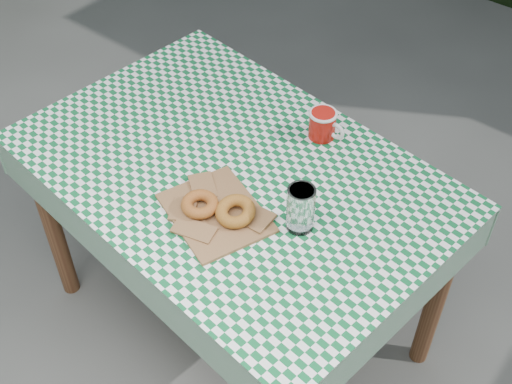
% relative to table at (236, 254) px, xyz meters
% --- Properties ---
extents(ground, '(60.00, 60.00, 0.00)m').
position_rel_table_xyz_m(ground, '(-0.09, -0.16, -0.38)').
color(ground, '#474843').
rests_on(ground, ground).
extents(table, '(1.31, 0.96, 0.75)m').
position_rel_table_xyz_m(table, '(0.00, 0.00, 0.00)').
color(table, brown).
rests_on(table, ground).
extents(tablecloth, '(1.33, 0.98, 0.01)m').
position_rel_table_xyz_m(tablecloth, '(0.00, -0.00, 0.38)').
color(tablecloth, '#0D582B').
rests_on(tablecloth, table).
extents(paper_bag, '(0.34, 0.31, 0.02)m').
position_rel_table_xyz_m(paper_bag, '(0.08, -0.16, 0.39)').
color(paper_bag, olive).
rests_on(paper_bag, tablecloth).
extents(bagel_front, '(0.11, 0.11, 0.03)m').
position_rel_table_xyz_m(bagel_front, '(0.04, -0.18, 0.41)').
color(bagel_front, '#A56122').
rests_on(bagel_front, paper_bag).
extents(bagel_back, '(0.12, 0.12, 0.03)m').
position_rel_table_xyz_m(bagel_back, '(0.13, -0.14, 0.41)').
color(bagel_back, '#9E7120').
rests_on(bagel_back, paper_bag).
extents(coffee_mug, '(0.16, 0.16, 0.09)m').
position_rel_table_xyz_m(coffee_mug, '(0.12, 0.28, 0.43)').
color(coffee_mug, '#AC120B').
rests_on(coffee_mug, tablecloth).
extents(drinking_glass, '(0.09, 0.09, 0.13)m').
position_rel_table_xyz_m(drinking_glass, '(0.28, -0.06, 0.45)').
color(drinking_glass, white).
rests_on(drinking_glass, tablecloth).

